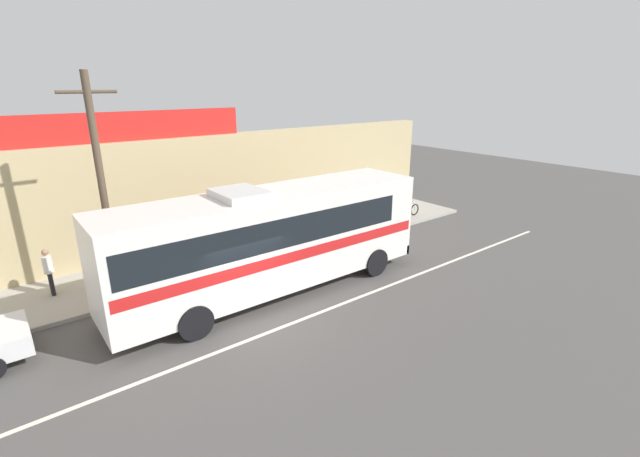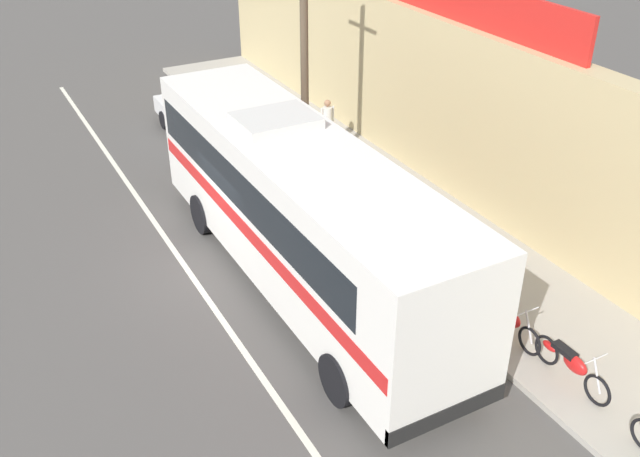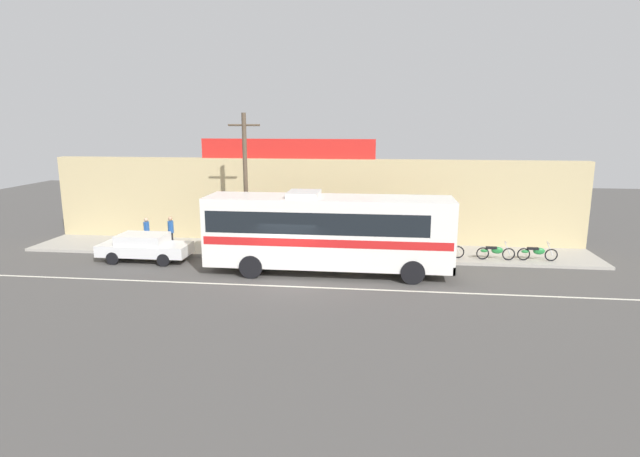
{
  "view_description": "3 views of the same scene",
  "coord_description": "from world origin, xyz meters",
  "px_view_note": "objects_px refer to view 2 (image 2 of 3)",
  "views": [
    {
      "loc": [
        -5.58,
        -10.55,
        6.92
      ],
      "look_at": [
        4.18,
        2.0,
        1.63
      ],
      "focal_mm": 24.64,
      "sensor_mm": 36.0,
      "label": 1
    },
    {
      "loc": [
        14.0,
        -4.87,
        9.63
      ],
      "look_at": [
        1.8,
        1.79,
        1.43
      ],
      "focal_mm": 40.19,
      "sensor_mm": 36.0,
      "label": 2
    },
    {
      "loc": [
        4.0,
        -21.16,
        6.86
      ],
      "look_at": [
        1.15,
        2.38,
        1.87
      ],
      "focal_mm": 28.7,
      "sensor_mm": 36.0,
      "label": 3
    }
  ],
  "objects_px": {
    "intercity_bus": "(298,204)",
    "pedestrian_by_curb": "(327,121)",
    "pedestrian_far_right": "(249,87)",
    "utility_pole": "(304,57)",
    "motorcycle_red": "(571,364)",
    "parked_car": "(199,116)",
    "pedestrian_far_left": "(263,98)",
    "motorcycle_green": "(507,318)"
  },
  "relations": [
    {
      "from": "intercity_bus",
      "to": "motorcycle_green",
      "type": "height_order",
      "value": "intercity_bus"
    },
    {
      "from": "pedestrian_far_left",
      "to": "pedestrian_far_right",
      "type": "xyz_separation_m",
      "value": [
        -1.4,
        0.07,
        -0.07
      ]
    },
    {
      "from": "parked_car",
      "to": "motorcycle_green",
      "type": "distance_m",
      "value": 13.32
    },
    {
      "from": "pedestrian_by_curb",
      "to": "parked_car",
      "type": "bearing_deg",
      "value": -135.32
    },
    {
      "from": "utility_pole",
      "to": "pedestrian_far_right",
      "type": "height_order",
      "value": "utility_pole"
    },
    {
      "from": "pedestrian_by_curb",
      "to": "motorcycle_green",
      "type": "bearing_deg",
      "value": -7.71
    },
    {
      "from": "motorcycle_red",
      "to": "pedestrian_by_curb",
      "type": "xyz_separation_m",
      "value": [
        -11.69,
        1.25,
        0.52
      ]
    },
    {
      "from": "motorcycle_green",
      "to": "pedestrian_far_left",
      "type": "height_order",
      "value": "pedestrian_far_left"
    },
    {
      "from": "motorcycle_red",
      "to": "pedestrian_by_curb",
      "type": "relative_size",
      "value": 1.16
    },
    {
      "from": "pedestrian_far_right",
      "to": "utility_pole",
      "type": "bearing_deg",
      "value": -7.54
    },
    {
      "from": "pedestrian_far_left",
      "to": "pedestrian_by_curb",
      "type": "xyz_separation_m",
      "value": [
        2.7,
        0.97,
        -0.07
      ]
    },
    {
      "from": "intercity_bus",
      "to": "pedestrian_by_curb",
      "type": "xyz_separation_m",
      "value": [
        -6.06,
        4.13,
        -0.98
      ]
    },
    {
      "from": "utility_pole",
      "to": "pedestrian_far_right",
      "type": "bearing_deg",
      "value": 172.46
    },
    {
      "from": "parked_car",
      "to": "intercity_bus",
      "type": "bearing_deg",
      "value": -6.08
    },
    {
      "from": "motorcycle_green",
      "to": "pedestrian_by_curb",
      "type": "relative_size",
      "value": 1.19
    },
    {
      "from": "utility_pole",
      "to": "motorcycle_red",
      "type": "distance_m",
      "value": 10.54
    },
    {
      "from": "parked_car",
      "to": "motorcycle_green",
      "type": "relative_size",
      "value": 2.29
    },
    {
      "from": "pedestrian_far_right",
      "to": "intercity_bus",
      "type": "bearing_deg",
      "value": -17.62
    },
    {
      "from": "motorcycle_red",
      "to": "parked_car",
      "type": "bearing_deg",
      "value": -172.75
    },
    {
      "from": "utility_pole",
      "to": "pedestrian_far_left",
      "type": "height_order",
      "value": "utility_pole"
    },
    {
      "from": "parked_car",
      "to": "motorcycle_red",
      "type": "distance_m",
      "value": 14.99
    },
    {
      "from": "motorcycle_red",
      "to": "pedestrian_far_right",
      "type": "distance_m",
      "value": 15.81
    },
    {
      "from": "utility_pole",
      "to": "motorcycle_red",
      "type": "xyz_separation_m",
      "value": [
        10.01,
        0.42,
        -3.27
      ]
    },
    {
      "from": "intercity_bus",
      "to": "pedestrian_far_right",
      "type": "distance_m",
      "value": 10.71
    },
    {
      "from": "intercity_bus",
      "to": "motorcycle_green",
      "type": "bearing_deg",
      "value": 34.97
    },
    {
      "from": "utility_pole",
      "to": "pedestrian_by_curb",
      "type": "relative_size",
      "value": 4.36
    },
    {
      "from": "intercity_bus",
      "to": "motorcycle_red",
      "type": "height_order",
      "value": "intercity_bus"
    },
    {
      "from": "motorcycle_green",
      "to": "pedestrian_far_right",
      "type": "height_order",
      "value": "pedestrian_far_right"
    },
    {
      "from": "intercity_bus",
      "to": "pedestrian_far_right",
      "type": "relative_size",
      "value": 6.83
    },
    {
      "from": "utility_pole",
      "to": "pedestrian_far_left",
      "type": "xyz_separation_m",
      "value": [
        -4.39,
        0.69,
        -2.68
      ]
    },
    {
      "from": "intercity_bus",
      "to": "pedestrian_far_right",
      "type": "xyz_separation_m",
      "value": [
        -10.16,
        3.23,
        -0.98
      ]
    },
    {
      "from": "motorcycle_green",
      "to": "pedestrian_far_left",
      "type": "bearing_deg",
      "value": 178.28
    },
    {
      "from": "pedestrian_far_left",
      "to": "pedestrian_far_right",
      "type": "relative_size",
      "value": 1.07
    },
    {
      "from": "intercity_bus",
      "to": "parked_car",
      "type": "xyz_separation_m",
      "value": [
        -9.24,
        0.98,
        -1.33
      ]
    },
    {
      "from": "parked_car",
      "to": "motorcycle_green",
      "type": "bearing_deg",
      "value": 7.71
    },
    {
      "from": "intercity_bus",
      "to": "pedestrian_by_curb",
      "type": "bearing_deg",
      "value": 145.73
    },
    {
      "from": "parked_car",
      "to": "motorcycle_red",
      "type": "bearing_deg",
      "value": 7.25
    },
    {
      "from": "motorcycle_green",
      "to": "pedestrian_far_right",
      "type": "distance_m",
      "value": 14.14
    },
    {
      "from": "pedestrian_far_right",
      "to": "motorcycle_red",
      "type": "bearing_deg",
      "value": -1.28
    },
    {
      "from": "motorcycle_green",
      "to": "pedestrian_far_right",
      "type": "bearing_deg",
      "value": 178.15
    },
    {
      "from": "pedestrian_far_right",
      "to": "pedestrian_by_curb",
      "type": "bearing_deg",
      "value": 12.35
    },
    {
      "from": "intercity_bus",
      "to": "parked_car",
      "type": "distance_m",
      "value": 9.38
    }
  ]
}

